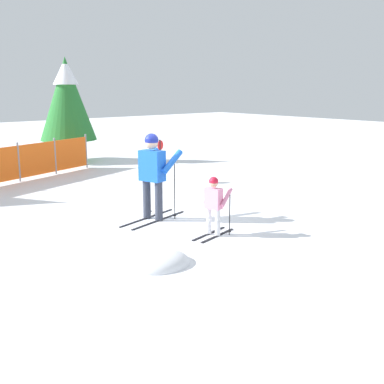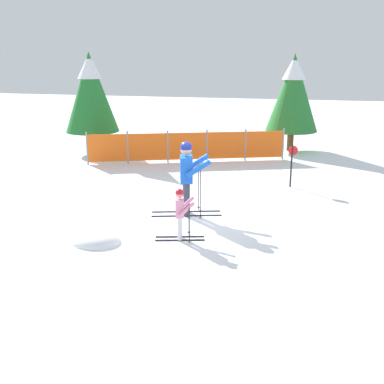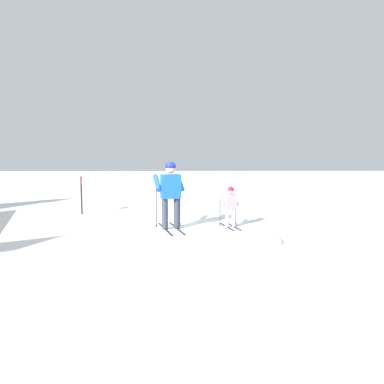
# 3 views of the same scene
# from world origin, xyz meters

# --- Properties ---
(ground_plane) EXTENTS (60.00, 60.00, 0.00)m
(ground_plane) POSITION_xyz_m (0.00, 0.00, 0.00)
(ground_plane) COLOR white
(skier_adult) EXTENTS (1.76, 0.93, 1.82)m
(skier_adult) POSITION_xyz_m (-0.24, 0.11, 1.09)
(skier_adult) COLOR black
(skier_adult) RESTS_ON ground_plane
(skier_child) EXTENTS (1.09, 0.56, 1.13)m
(skier_child) POSITION_xyz_m (-0.02, -1.52, 0.66)
(skier_child) COLOR black
(skier_child) RESTS_ON ground_plane
(safety_fence) EXTENTS (6.79, 2.41, 1.16)m
(safety_fence) POSITION_xyz_m (-1.55, 5.78, 0.58)
(safety_fence) COLOR gray
(safety_fence) RESTS_ON ground_plane
(conifer_far) EXTENTS (2.08, 2.08, 3.87)m
(conifer_far) POSITION_xyz_m (-5.63, 6.78, 2.39)
(conifer_far) COLOR #4C3823
(conifer_far) RESTS_ON ground_plane
(conifer_near) EXTENTS (2.05, 2.05, 3.81)m
(conifer_near) POSITION_xyz_m (2.05, 8.69, 2.35)
(conifer_near) COLOR #4C3823
(conifer_near) RESTS_ON ground_plane
(trail_marker) EXTENTS (0.27, 0.12, 1.26)m
(trail_marker) POSITION_xyz_m (2.20, 3.19, 0.79)
(trail_marker) COLOR black
(trail_marker) RESTS_ON ground_plane
(snow_mound) EXTENTS (1.06, 0.90, 0.42)m
(snow_mound) POSITION_xyz_m (-1.73, -2.09, 0.00)
(snow_mound) COLOR white
(snow_mound) RESTS_ON ground_plane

